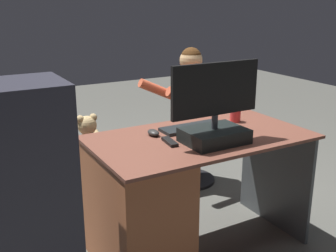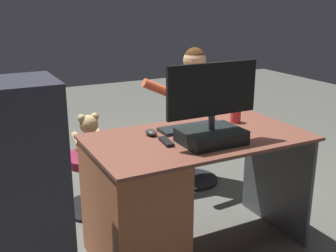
{
  "view_description": "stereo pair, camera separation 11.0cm",
  "coord_description": "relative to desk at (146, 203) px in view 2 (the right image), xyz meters",
  "views": [
    {
      "loc": [
        1.31,
        2.29,
        1.52
      ],
      "look_at": [
        0.0,
        -0.01,
        0.71
      ],
      "focal_mm": 44.55,
      "sensor_mm": 36.0,
      "label": 1
    },
    {
      "loc": [
        1.22,
        2.35,
        1.52
      ],
      "look_at": [
        0.0,
        -0.01,
        0.71
      ],
      "focal_mm": 44.55,
      "sensor_mm": 36.0,
      "label": 2
    }
  ],
  "objects": [
    {
      "name": "ground_plane",
      "position": [
        -0.34,
        -0.37,
        -0.39
      ],
      "size": [
        10.0,
        10.0,
        0.0
      ],
      "primitive_type": "plane",
      "color": "#51514B"
    },
    {
      "name": "desk",
      "position": [
        0.0,
        0.0,
        0.0
      ],
      "size": [
        1.29,
        0.72,
        0.75
      ],
      "color": "brown",
      "rests_on": "ground_plane"
    },
    {
      "name": "monitor",
      "position": [
        -0.34,
        0.14,
        0.5
      ],
      "size": [
        0.55,
        0.26,
        0.45
      ],
      "color": "black",
      "rests_on": "desk"
    },
    {
      "name": "keyboard",
      "position": [
        -0.38,
        -0.14,
        0.36
      ],
      "size": [
        0.42,
        0.14,
        0.02
      ],
      "primitive_type": "cube",
      "color": "black",
      "rests_on": "desk"
    },
    {
      "name": "computer_mouse",
      "position": [
        -0.1,
        -0.14,
        0.37
      ],
      "size": [
        0.06,
        0.1,
        0.04
      ],
      "primitive_type": "ellipsoid",
      "color": "#2A2A28",
      "rests_on": "desk"
    },
    {
      "name": "cup",
      "position": [
        -0.7,
        -0.13,
        0.4
      ],
      "size": [
        0.07,
        0.07,
        0.09
      ],
      "primitive_type": "cylinder",
      "color": "red",
      "rests_on": "desk"
    },
    {
      "name": "tv_remote",
      "position": [
        -0.12,
        0.03,
        0.36
      ],
      "size": [
        0.06,
        0.15,
        0.02
      ],
      "primitive_type": "cube",
      "rotation": [
        0.0,
        0.0,
        -0.13
      ],
      "color": "black",
      "rests_on": "desk"
    },
    {
      "name": "notebook_binder",
      "position": [
        -0.42,
        0.04,
        0.37
      ],
      "size": [
        0.29,
        0.35,
        0.02
      ],
      "primitive_type": "cube",
      "rotation": [
        0.0,
        0.0,
        0.27
      ],
      "color": "silver",
      "rests_on": "desk"
    },
    {
      "name": "office_chair_teddy",
      "position": [
        0.08,
        -0.79,
        -0.14
      ],
      "size": [
        0.44,
        0.44,
        0.43
      ],
      "color": "black",
      "rests_on": "ground_plane"
    },
    {
      "name": "teddy_bear",
      "position": [
        0.08,
        -0.8,
        0.18
      ],
      "size": [
        0.22,
        0.22,
        0.31
      ],
      "color": "tan",
      "rests_on": "office_chair_teddy"
    },
    {
      "name": "visitor_chair",
      "position": [
        -0.83,
        -0.88,
        -0.14
      ],
      "size": [
        0.44,
        0.44,
        0.43
      ],
      "color": "black",
      "rests_on": "ground_plane"
    },
    {
      "name": "person",
      "position": [
        -0.76,
        -0.87,
        0.28
      ],
      "size": [
        0.53,
        0.51,
        1.15
      ],
      "color": "#D45B3A",
      "rests_on": "ground_plane"
    },
    {
      "name": "equipment_rack",
      "position": [
        0.71,
        0.16,
        0.2
      ],
      "size": [
        0.44,
        0.36,
        1.19
      ],
      "primitive_type": "cube",
      "color": "#292933",
      "rests_on": "ground_plane"
    }
  ]
}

